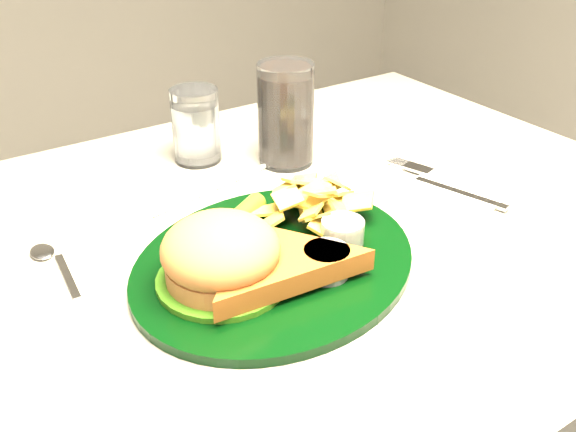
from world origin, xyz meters
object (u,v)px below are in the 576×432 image
(dinner_plate, at_px, (275,236))
(fork_napkin, at_px, (455,190))
(water_glass, at_px, (196,126))
(cola_glass, at_px, (286,115))

(dinner_plate, xyz_separation_m, fork_napkin, (0.30, 0.01, -0.03))
(water_glass, bearing_deg, cola_glass, -36.28)
(dinner_plate, xyz_separation_m, water_glass, (0.06, 0.31, 0.02))
(dinner_plate, height_order, water_glass, water_glass)
(fork_napkin, bearing_deg, dinner_plate, 165.06)
(water_glass, relative_size, cola_glass, 0.74)
(water_glass, bearing_deg, dinner_plate, -100.42)
(cola_glass, bearing_deg, fork_napkin, -57.99)
(water_glass, bearing_deg, fork_napkin, -50.56)
(cola_glass, bearing_deg, dinner_plate, -126.00)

